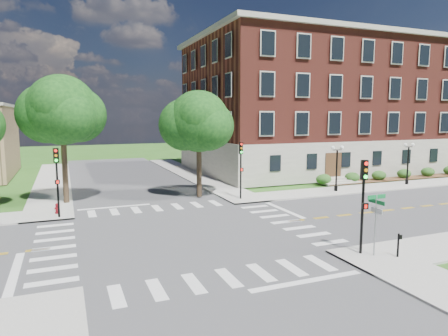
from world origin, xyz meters
name	(u,v)px	position (x,y,z in m)	size (l,w,h in m)	color
ground	(183,234)	(0.00, 0.00, 0.00)	(160.00, 160.00, 0.00)	#2A5718
road_ew	(183,234)	(0.00, 0.00, 0.01)	(90.00, 12.00, 0.01)	#3D3D3F
road_ns	(183,234)	(0.00, 0.00, 0.01)	(12.00, 90.00, 0.01)	#3D3D3F
sidewalk_ne	(279,180)	(15.38, 15.38, 0.06)	(34.00, 34.00, 0.12)	#9E9B93
crosswalk_east	(286,222)	(7.20, 0.00, 0.00)	(2.20, 10.20, 0.02)	silver
stop_bar_east	(284,210)	(8.80, 3.00, 0.00)	(0.40, 5.50, 0.00)	silver
main_building	(312,106)	(24.00, 21.99, 8.34)	(30.60, 22.40, 16.50)	gray
shrub_row	(391,180)	(27.00, 10.80, 0.00)	(18.00, 2.00, 1.30)	#224B19
tree_c	(62,110)	(-6.46, 11.49, 7.52)	(5.52, 5.52, 10.19)	black
tree_d	(199,122)	(4.31, 9.82, 6.60)	(5.25, 5.25, 9.13)	black
traffic_signal_se	(363,194)	(7.36, -7.08, 3.19)	(0.37, 0.43, 4.80)	black
traffic_signal_ne	(241,163)	(7.26, 7.59, 3.19)	(0.37, 0.44, 4.80)	black
traffic_signal_nw	(57,173)	(-6.98, 6.60, 3.19)	(0.38, 0.45, 4.80)	black
twin_lamp_west	(337,165)	(16.98, 7.48, 2.52)	(1.36, 0.36, 4.23)	black
twin_lamp_east	(408,161)	(26.06, 7.79, 2.52)	(1.36, 0.36, 4.23)	black
street_sign_pole	(376,213)	(7.77, -7.57, 2.31)	(1.10, 1.10, 3.10)	gray
push_button_post	(399,244)	(8.71, -8.20, 0.80)	(0.14, 0.21, 1.20)	black
fire_hydrant	(57,209)	(-7.12, 7.83, 0.46)	(0.35, 0.35, 0.75)	#A70C18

